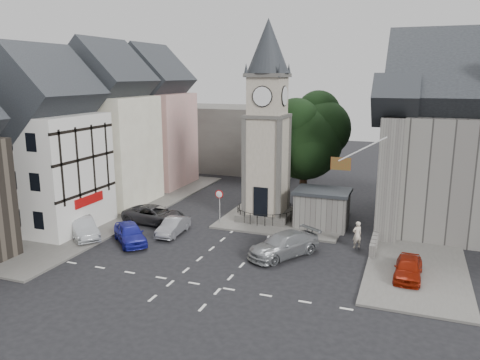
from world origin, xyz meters
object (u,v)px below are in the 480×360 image
at_px(stone_shelter, 322,208).
at_px(car_west_blue, 130,233).
at_px(pedestrian, 357,235).
at_px(clock_tower, 267,123).
at_px(car_east_red, 408,268).

relative_size(stone_shelter, car_west_blue, 0.99).
xyz_separation_m(car_west_blue, pedestrian, (15.50, 4.78, 0.23)).
distance_m(clock_tower, pedestrian, 11.53).
relative_size(car_east_red, pedestrian, 2.00).
distance_m(stone_shelter, car_east_red, 10.39).
distance_m(clock_tower, car_east_red, 16.07).
bearing_deg(pedestrian, clock_tower, -65.56).
bearing_deg(car_east_red, stone_shelter, 132.68).
height_order(clock_tower, stone_shelter, clock_tower).
xyz_separation_m(stone_shelter, car_west_blue, (-12.30, -8.51, -0.81)).
relative_size(clock_tower, car_west_blue, 3.76).
distance_m(car_east_red, pedestrian, 5.45).
height_order(car_east_red, pedestrian, pedestrian).
xyz_separation_m(car_east_red, pedestrian, (-3.50, 4.17, 0.31)).
distance_m(clock_tower, stone_shelter, 8.15).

